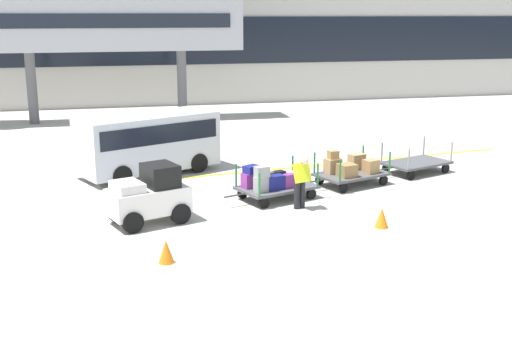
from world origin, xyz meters
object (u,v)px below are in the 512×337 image
object	(u,v)px
baggage_cart_lead	(272,182)
baggage_cart_middle	(351,169)
baggage_cart_tail	(416,163)
safety_cone_near	(166,251)
baggage_tug	(149,196)
baggage_handler	(301,180)
safety_cone_far	(382,218)
shuttle_van	(148,139)

from	to	relation	value
baggage_cart_lead	baggage_cart_middle	size ratio (longest dim) A/B	1.00
baggage_cart_lead	baggage_cart_tail	world-z (taller)	baggage_cart_lead
safety_cone_near	baggage_cart_tail	bearing A→B (deg)	34.18
baggage_tug	baggage_cart_lead	distance (m)	4.00
baggage_cart_lead	baggage_cart_tail	distance (m)	6.17
baggage_cart_lead	baggage_cart_middle	bearing A→B (deg)	19.77
baggage_handler	safety_cone_near	xyz separation A→B (m)	(-4.19, -3.22, -0.59)
safety_cone_far	baggage_cart_tail	bearing A→B (deg)	55.22
baggage_handler	shuttle_van	bearing A→B (deg)	127.34
safety_cone_near	shuttle_van	bearing A→B (deg)	88.55
baggage_cart_middle	baggage_handler	world-z (taller)	baggage_handler
baggage_cart_lead	safety_cone_far	world-z (taller)	baggage_cart_lead
baggage_cart_lead	shuttle_van	size ratio (longest dim) A/B	0.60
baggage_cart_lead	baggage_handler	distance (m)	1.30
baggage_tug	baggage_handler	size ratio (longest dim) A/B	1.50
baggage_handler	safety_cone_near	bearing A→B (deg)	-142.43
baggage_cart_middle	baggage_cart_tail	world-z (taller)	baggage_cart_middle
baggage_cart_lead	baggage_cart_middle	xyz separation A→B (m)	(2.96, 1.06, -0.02)
baggage_cart_middle	baggage_handler	bearing A→B (deg)	-137.44
baggage_cart_middle	safety_cone_far	world-z (taller)	baggage_cart_middle
shuttle_van	baggage_cart_tail	bearing A→B (deg)	-12.48
baggage_cart_lead	safety_cone_far	size ratio (longest dim) A/B	5.58
shuttle_van	baggage_cart_middle	bearing A→B (deg)	-25.51
baggage_cart_lead	baggage_cart_middle	distance (m)	3.14
baggage_cart_lead	safety_cone_far	xyz separation A→B (m)	(2.17, -3.19, -0.26)
baggage_tug	baggage_cart_lead	bearing A→B (deg)	20.05
safety_cone_near	baggage_cart_lead	bearing A→B (deg)	50.28
baggage_tug	baggage_cart_middle	size ratio (longest dim) A/B	0.77
baggage_tug	safety_cone_near	distance (m)	3.01
safety_cone_far	baggage_cart_lead	bearing A→B (deg)	124.29
baggage_cart_middle	safety_cone_near	world-z (taller)	baggage_cart_middle
baggage_cart_tail	safety_cone_near	size ratio (longest dim) A/B	5.58
baggage_tug	safety_cone_near	world-z (taller)	baggage_tug
safety_cone_near	safety_cone_far	size ratio (longest dim) A/B	1.00
shuttle_van	safety_cone_far	distance (m)	9.21
baggage_cart_middle	shuttle_van	size ratio (longest dim) A/B	0.60
baggage_cart_middle	baggage_cart_tail	distance (m)	3.03
baggage_cart_lead	safety_cone_near	xyz separation A→B (m)	(-3.60, -4.34, -0.26)
safety_cone_far	baggage_tug	bearing A→B (deg)	162.95
safety_cone_far	safety_cone_near	bearing A→B (deg)	-168.72
baggage_cart_lead	baggage_handler	size ratio (longest dim) A/B	1.96
baggage_handler	baggage_tug	bearing A→B (deg)	-176.67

